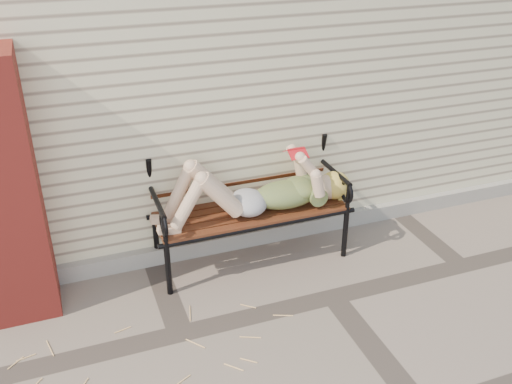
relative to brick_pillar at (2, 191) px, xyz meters
name	(u,v)px	position (x,y,z in m)	size (l,w,h in m)	color
ground	(333,297)	(2.30, -0.75, -1.00)	(80.00, 80.00, 0.00)	#76665B
house_wall	(219,33)	(2.30, 2.25, 0.50)	(8.00, 4.00, 3.00)	beige
foundation_strip	(286,230)	(2.30, 0.22, -0.93)	(8.00, 0.10, 0.15)	#9A958B
brick_pillar	(2,191)	(0.00, 0.00, 0.00)	(0.50, 0.50, 2.00)	#A42B25
garden_bench	(247,188)	(1.87, 0.10, -0.35)	(1.79, 0.71, 1.16)	black
reading_woman	(254,191)	(1.89, -0.04, -0.31)	(1.69, 0.38, 0.53)	#093043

